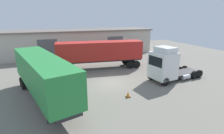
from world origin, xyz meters
The scene contains 7 objects.
ground_plane centered at (0.00, 0.00, 0.00)m, with size 60.00×60.00×0.00m, color slate.
warehouse_building centered at (0.00, 17.48, 2.42)m, with size 28.59×7.48×4.83m.
tractor_unit_white centered at (6.17, -1.57, 1.89)m, with size 7.04×3.36×4.04m.
container_trailer_green centered at (-7.03, -1.83, 2.58)m, with size 5.31×11.87×4.04m.
container_trailer_teal centered at (0.70, 6.19, 2.49)m, with size 12.25×4.07×3.88m.
gravel_pile centered at (11.82, 6.76, 0.76)m, with size 4.66×4.66×1.53m.
traffic_cone centered at (0.21, -3.86, 0.25)m, with size 0.40×0.40×0.55m.
Camera 1 is at (-6.55, -17.25, 7.25)m, focal length 28.00 mm.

